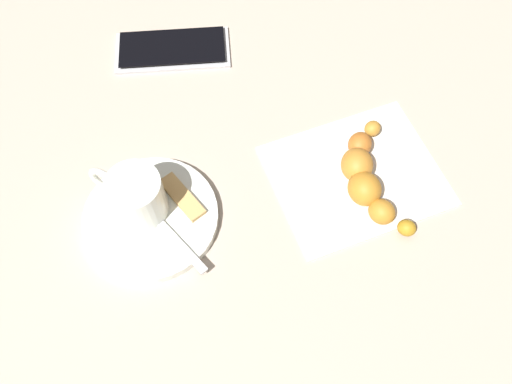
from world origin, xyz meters
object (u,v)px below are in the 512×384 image
object	(u,v)px
espresso_cup	(135,196)
cell_phone	(172,49)
teaspoon	(154,217)
saucer	(151,218)
croissant	(366,177)
sugar_packet	(182,197)
napkin	(356,175)

from	to	relation	value
espresso_cup	cell_phone	world-z (taller)	espresso_cup
espresso_cup	teaspoon	distance (m)	0.03
saucer	espresso_cup	xyz separation A→B (m)	(0.00, -0.01, 0.04)
espresso_cup	cell_phone	distance (m)	0.24
croissant	espresso_cup	bearing A→B (deg)	-26.11
espresso_cup	sugar_packet	distance (m)	0.05
sugar_packet	napkin	size ratio (longest dim) A/B	0.34
croissant	cell_phone	xyz separation A→B (m)	(0.08, -0.30, -0.02)
teaspoon	napkin	world-z (taller)	teaspoon
espresso_cup	cell_phone	xyz separation A→B (m)	(-0.15, -0.19, -0.04)
teaspoon	cell_phone	world-z (taller)	teaspoon
napkin	saucer	bearing A→B (deg)	-20.41
cell_phone	napkin	bearing A→B (deg)	105.88
teaspoon	croissant	world-z (taller)	croissant
teaspoon	napkin	distance (m)	0.24
saucer	napkin	distance (m)	0.24
sugar_packet	cell_phone	distance (m)	0.23
sugar_packet	croissant	xyz separation A→B (m)	(-0.18, 0.10, 0.01)
espresso_cup	napkin	world-z (taller)	espresso_cup
saucer	cell_phone	distance (m)	0.25
saucer	napkin	bearing A→B (deg)	159.59
espresso_cup	sugar_packet	xyz separation A→B (m)	(-0.04, 0.02, -0.03)
croissant	teaspoon	bearing A→B (deg)	-22.69
saucer	espresso_cup	world-z (taller)	espresso_cup
saucer	napkin	size ratio (longest dim) A/B	0.79
espresso_cup	napkin	distance (m)	0.25
napkin	croissant	size ratio (longest dim) A/B	1.31
sugar_packet	cell_phone	world-z (taller)	sugar_packet
teaspoon	sugar_packet	size ratio (longest dim) A/B	2.00
espresso_cup	teaspoon	size ratio (longest dim) A/B	0.65
cell_phone	sugar_packet	bearing A→B (deg)	63.15
cell_phone	croissant	bearing A→B (deg)	104.95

